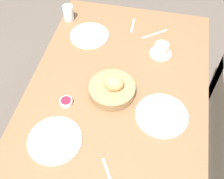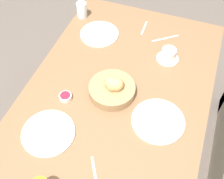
{
  "view_description": "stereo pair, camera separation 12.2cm",
  "coord_description": "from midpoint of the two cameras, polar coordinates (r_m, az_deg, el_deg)",
  "views": [
    {
      "loc": [
        0.92,
        0.17,
        1.93
      ],
      "look_at": [
        0.04,
        -0.02,
        0.77
      ],
      "focal_mm": 45.0,
      "sensor_mm": 36.0,
      "label": 1
    },
    {
      "loc": [
        0.89,
        0.28,
        1.93
      ],
      "look_at": [
        0.04,
        -0.02,
        0.77
      ],
      "focal_mm": 45.0,
      "sensor_mm": 36.0,
      "label": 2
    }
  ],
  "objects": [
    {
      "name": "knife_silver",
      "position": [
        1.28,
        -0.59,
        -17.26
      ],
      "size": [
        0.16,
        0.1,
        0.0
      ],
      "color": "#B7B7BC",
      "rests_on": "dining_table"
    },
    {
      "name": "plate_near_left",
      "position": [
        1.81,
        -0.62,
        11.13
      ],
      "size": [
        0.24,
        0.24,
        0.01
      ],
      "color": "silver",
      "rests_on": "dining_table"
    },
    {
      "name": "plate_near_right",
      "position": [
        1.38,
        -10.33,
        -8.8
      ],
      "size": [
        0.26,
        0.26,
        0.01
      ],
      "color": "silver",
      "rests_on": "dining_table"
    },
    {
      "name": "spoon_coffee",
      "position": [
        1.88,
        8.45,
        12.21
      ],
      "size": [
        0.13,
        0.01,
        0.0
      ],
      "color": "#B7B7BC",
      "rests_on": "dining_table"
    },
    {
      "name": "jam_bowl_berry",
      "position": [
        1.48,
        -7.13,
        -1.59
      ],
      "size": [
        0.07,
        0.07,
        0.03
      ],
      "color": "white",
      "rests_on": "dining_table"
    },
    {
      "name": "coffee_cup",
      "position": [
        1.68,
        13.45,
        6.76
      ],
      "size": [
        0.13,
        0.13,
        0.07
      ],
      "color": "white",
      "rests_on": "dining_table"
    },
    {
      "name": "dining_table",
      "position": [
        1.59,
        3.47,
        -1.87
      ],
      "size": [
        1.44,
        0.97,
        0.74
      ],
      "color": "brown",
      "rests_on": "ground_plane"
    },
    {
      "name": "plate_far_center",
      "position": [
        1.42,
        11.79,
        -6.42
      ],
      "size": [
        0.27,
        0.27,
        0.01
      ],
      "color": "silver",
      "rests_on": "dining_table"
    },
    {
      "name": "fork_silver",
      "position": [
        1.83,
        12.7,
        10.03
      ],
      "size": [
        0.12,
        0.15,
        0.0
      ],
      "color": "#B7B7BC",
      "rests_on": "dining_table"
    },
    {
      "name": "water_tumbler",
      "position": [
        1.93,
        -4.3,
        15.76
      ],
      "size": [
        0.07,
        0.07,
        0.1
      ],
      "color": "silver",
      "rests_on": "dining_table"
    },
    {
      "name": "bread_basket",
      "position": [
        1.47,
        2.47,
        0.12
      ],
      "size": [
        0.25,
        0.25,
        0.12
      ],
      "color": "#99754C",
      "rests_on": "dining_table"
    },
    {
      "name": "ground_plane",
      "position": [
        2.15,
        2.63,
        -12.02
      ],
      "size": [
        10.0,
        10.0,
        0.0
      ],
      "primitive_type": "plane",
      "color": "#564C44"
    }
  ]
}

